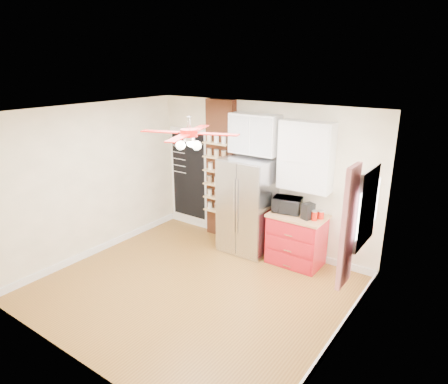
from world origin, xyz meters
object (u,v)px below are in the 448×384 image
Objects in this scene: coffee_maker at (308,211)px; pantry_jar_oats at (211,166)px; red_cabinet at (296,239)px; toaster_oven at (287,205)px; fridge at (247,206)px; canister_left at (314,216)px; ceiling_fan at (189,133)px.

pantry_jar_oats reaches higher than coffee_maker.
red_cabinet is at bearing -3.16° from pantry_jar_oats.
toaster_oven is (-0.21, 0.01, 0.58)m from red_cabinet.
fridge is 1.30m from canister_left.
ceiling_fan is 2.30m from toaster_oven.
toaster_oven reaches higher than canister_left.
toaster_oven is 3.71× the size of pantry_jar_oats.
red_cabinet is at bearing 2.95° from fridge.
ceiling_fan is at bearing -124.85° from toaster_oven.
canister_left is at bearing -21.13° from toaster_oven.
canister_left is (0.32, -0.07, 0.52)m from red_cabinet.
coffee_maker is at bearing -18.78° from red_cabinet.
ceiling_fan is 10.92× the size of pantry_jar_oats.
coffee_maker is (0.42, -0.08, 0.00)m from toaster_oven.
fridge is 11.47× the size of canister_left.
coffee_maker is 2.17m from pantry_jar_oats.
coffee_maker is at bearing -23.10° from toaster_oven.
ceiling_fan is 5.30× the size of coffee_maker.
red_cabinet is at bearing -176.66° from coffee_maker.
coffee_maker is (1.12, 1.61, -1.39)m from ceiling_fan.
fridge is 13.65× the size of pantry_jar_oats.
canister_left is 1.19× the size of pantry_jar_oats.
toaster_oven is at bearing 4.61° from fridge.
pantry_jar_oats reaches higher than canister_left.
red_cabinet is 2.75m from ceiling_fan.
red_cabinet is 2.16m from pantry_jar_oats.
red_cabinet is (0.97, 0.05, -0.42)m from fridge.
canister_left is (0.53, -0.08, -0.06)m from toaster_oven.
canister_left is at bearing 52.30° from ceiling_fan.
fridge reaches higher than red_cabinet.
coffee_maker reaches higher than red_cabinet.
fridge is at bearing 178.96° from canister_left.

